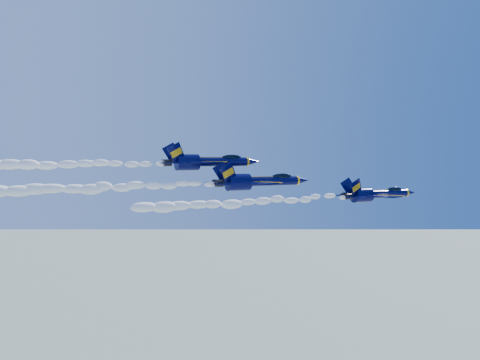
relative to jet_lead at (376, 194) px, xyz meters
name	(u,v)px	position (x,y,z in m)	size (l,w,h in m)	color
jet_lead	(376,194)	(0.00, 0.00, 0.00)	(15.92, 13.06, 5.92)	#040534
smoke_trail_jet_lead	(250,202)	(-24.30, 0.00, -0.36)	(34.99, 1.65, 1.48)	white
jet_second	(258,181)	(-16.92, 11.76, 2.04)	(19.39, 15.91, 7.21)	#040534
smoke_trail_jet_second	(111,187)	(-42.71, 11.76, 1.64)	(34.99, 2.01, 1.81)	white
jet_third	(207,162)	(-25.27, 15.29, 5.54)	(18.63, 15.28, 6.92)	#040534
smoke_trail_jet_third	(53,165)	(-50.73, 15.29, 5.15)	(34.99, 1.93, 1.73)	white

